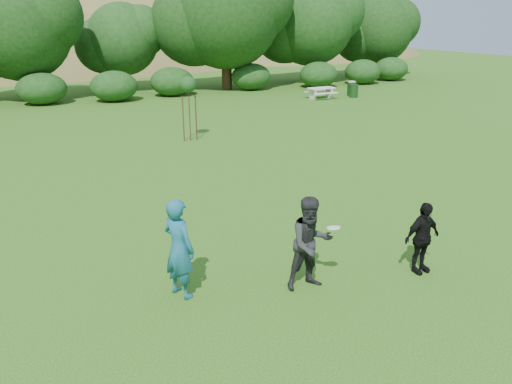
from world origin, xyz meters
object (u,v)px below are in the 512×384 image
at_px(player_black, 422,238).
at_px(trash_can_lidded, 352,88).
at_px(sapling, 188,86).
at_px(picnic_table, 321,91).
at_px(player_grey, 311,243).
at_px(player_teal, 179,248).
at_px(trash_can_near, 354,91).

relative_size(player_black, trash_can_lidded, 1.53).
xyz_separation_m(sapling, picnic_table, (11.99, 7.49, -1.90)).
xyz_separation_m(player_grey, sapling, (2.15, 13.39, 1.43)).
relative_size(player_teal, trash_can_lidded, 1.96).
bearing_deg(sapling, trash_can_lidded, 27.77).
bearing_deg(trash_can_near, picnic_table, 168.78).
xyz_separation_m(player_teal, sapling, (4.62, 12.50, 1.39)).
distance_m(trash_can_near, sapling, 16.11).
height_order(sapling, trash_can_lidded, sapling).
bearing_deg(player_black, player_teal, 162.33).
bearing_deg(trash_can_near, player_teal, -134.20).
distance_m(player_grey, picnic_table, 25.22).
xyz_separation_m(player_teal, player_grey, (2.47, -0.89, -0.04)).
relative_size(trash_can_near, picnic_table, 0.50).
bearing_deg(trash_can_near, player_grey, -128.97).
bearing_deg(trash_can_lidded, player_grey, -128.58).
relative_size(player_black, trash_can_near, 1.79).
relative_size(trash_can_near, sapling, 0.32).
bearing_deg(player_grey, player_teal, 164.70).
bearing_deg(player_grey, trash_can_near, 55.44).
bearing_deg(picnic_table, sapling, -148.03).
bearing_deg(player_teal, player_grey, -133.16).
height_order(sapling, picnic_table, sapling).
distance_m(player_black, picnic_table, 24.35).
xyz_separation_m(player_black, picnic_table, (11.63, 21.39, -0.29)).
relative_size(player_black, picnic_table, 0.89).
height_order(player_grey, trash_can_lidded, player_grey).
bearing_deg(picnic_table, player_teal, -129.73).
bearing_deg(player_teal, player_black, -129.14).
bearing_deg(trash_can_lidded, picnic_table, -174.51).
bearing_deg(player_teal, trash_can_lidded, -67.12).
height_order(player_grey, picnic_table, player_grey).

